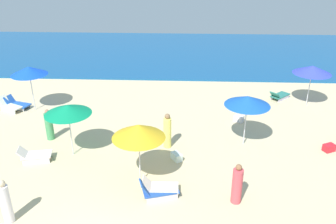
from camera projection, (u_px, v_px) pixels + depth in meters
name	position (u px, v px, depth m)	size (l,w,h in m)	color
ocean	(154.00, 52.00, 31.05)	(60.00, 14.21, 0.12)	#155089
umbrella_1	(139.00, 131.00, 13.10)	(2.00, 2.00, 2.51)	silver
lounge_chair_1_0	(158.00, 191.00, 13.04)	(1.50, 0.93, 0.79)	silver
lounge_chair_1_1	(159.00, 188.00, 13.26)	(1.35, 0.70, 0.64)	silver
umbrella_2	(68.00, 110.00, 15.00)	(1.98, 1.98, 2.38)	silver
lounge_chair_2_0	(34.00, 155.00, 15.32)	(1.47, 0.91, 0.64)	silver
umbrella_3	(312.00, 70.00, 19.99)	(2.12, 2.12, 2.36)	silver
lounge_chair_3_0	(279.00, 96.00, 21.54)	(1.42, 1.40, 0.60)	silver
umbrella_5	(29.00, 71.00, 19.29)	(1.95, 1.95, 2.53)	silver
lounge_chair_5_0	(10.00, 106.00, 20.00)	(1.46, 1.09, 0.80)	silver
lounge_chair_5_1	(17.00, 104.00, 20.34)	(1.53, 1.03, 0.68)	silver
umbrella_6	(248.00, 101.00, 15.82)	(2.05, 2.05, 2.41)	silver
beachgoer_0	(49.00, 126.00, 16.88)	(0.50, 0.50, 1.54)	#47985D
beachgoer_1	(167.00, 132.00, 16.17)	(0.44, 0.44, 1.67)	#F8EA67
beachgoer_2	(237.00, 185.00, 12.64)	(0.43, 0.43, 1.58)	#D94D56
beachgoer_3	(6.00, 203.00, 11.69)	(0.47, 0.47, 1.66)	white
cooler_box_0	(329.00, 148.00, 16.09)	(0.50, 0.35, 0.32)	red
cooler_box_1	(177.00, 157.00, 15.41)	(0.52, 0.30, 0.33)	white
cooler_box_2	(239.00, 119.00, 18.81)	(0.47, 0.34, 0.33)	silver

